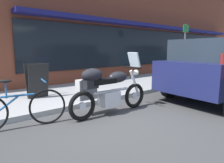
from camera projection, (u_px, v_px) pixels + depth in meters
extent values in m
plane|color=#3D3D3D|center=(114.00, 121.00, 4.14)|extent=(80.00, 80.00, 0.00)
cube|color=brown|center=(156.00, 18.00, 11.30)|extent=(21.80, 0.35, 6.36)
cube|color=black|center=(158.00, 48.00, 11.40)|extent=(15.26, 0.06, 1.80)
cube|color=navy|center=(162.00, 27.00, 11.06)|extent=(15.26, 0.60, 0.16)
cube|color=#9B9B9B|center=(199.00, 73.00, 11.90)|extent=(30.00, 2.93, 0.12)
torus|color=black|center=(134.00, 96.00, 5.03)|extent=(0.62, 0.11, 0.62)
cylinder|color=silver|center=(134.00, 96.00, 5.03)|extent=(0.16, 0.07, 0.16)
torus|color=black|center=(82.00, 106.00, 4.11)|extent=(0.62, 0.11, 0.62)
cylinder|color=silver|center=(82.00, 106.00, 4.11)|extent=(0.16, 0.07, 0.16)
cube|color=silver|center=(109.00, 99.00, 4.53)|extent=(0.45, 0.31, 0.32)
cylinder|color=silver|center=(111.00, 91.00, 4.54)|extent=(0.98, 0.09, 0.06)
ellipsoid|color=black|center=(118.00, 77.00, 4.61)|extent=(0.53, 0.30, 0.26)
cube|color=black|center=(103.00, 81.00, 4.36)|extent=(0.61, 0.26, 0.11)
cube|color=black|center=(90.00, 84.00, 4.16)|extent=(0.29, 0.23, 0.18)
cylinder|color=silver|center=(135.00, 83.00, 4.98)|extent=(0.35, 0.08, 0.67)
cylinder|color=black|center=(131.00, 67.00, 4.84)|extent=(0.06, 0.62, 0.04)
cube|color=silver|center=(134.00, 60.00, 4.87)|extent=(0.16, 0.32, 0.35)
sphere|color=#EAEACC|center=(136.00, 73.00, 4.97)|extent=(0.14, 0.14, 0.14)
cube|color=#BBBBBB|center=(86.00, 89.00, 4.41)|extent=(0.45, 0.21, 0.44)
cube|color=black|center=(84.00, 89.00, 4.49)|extent=(0.37, 0.03, 0.03)
ellipsoid|color=black|center=(92.00, 75.00, 4.17)|extent=(0.49, 0.34, 0.28)
torus|color=black|center=(48.00, 107.00, 3.93)|extent=(0.69, 0.19, 0.70)
cylinder|color=#1E5999|center=(18.00, 96.00, 3.65)|extent=(0.56, 0.15, 0.04)
cylinder|color=#1E5999|center=(6.00, 106.00, 3.58)|extent=(0.44, 0.13, 0.32)
cylinder|color=#1E5999|center=(6.00, 90.00, 3.54)|extent=(0.03, 0.03, 0.30)
ellipsoid|color=black|center=(5.00, 81.00, 3.52)|extent=(0.24, 0.14, 0.06)
cylinder|color=#1E5999|center=(44.00, 81.00, 3.83)|extent=(0.13, 0.48, 0.03)
cylinder|color=black|center=(220.00, 78.00, 7.92)|extent=(0.68, 0.27, 0.66)
cylinder|color=black|center=(170.00, 87.00, 6.14)|extent=(0.68, 0.27, 0.66)
cylinder|color=maroon|center=(222.00, 66.00, 4.41)|extent=(0.10, 0.10, 0.56)
cube|color=black|center=(39.00, 81.00, 5.49)|extent=(0.55, 0.20, 0.95)
cube|color=black|center=(36.00, 80.00, 5.66)|extent=(0.55, 0.20, 0.95)
cylinder|color=#59595B|center=(184.00, 52.00, 9.22)|extent=(0.07, 0.07, 2.46)
cube|color=#1E8C33|center=(186.00, 29.00, 9.04)|extent=(0.44, 0.02, 0.32)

